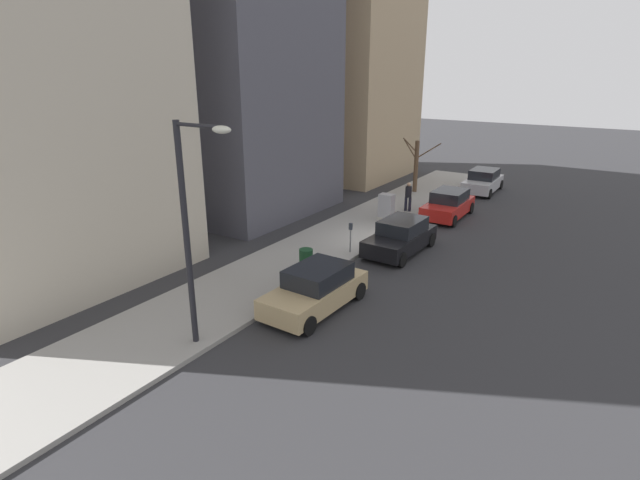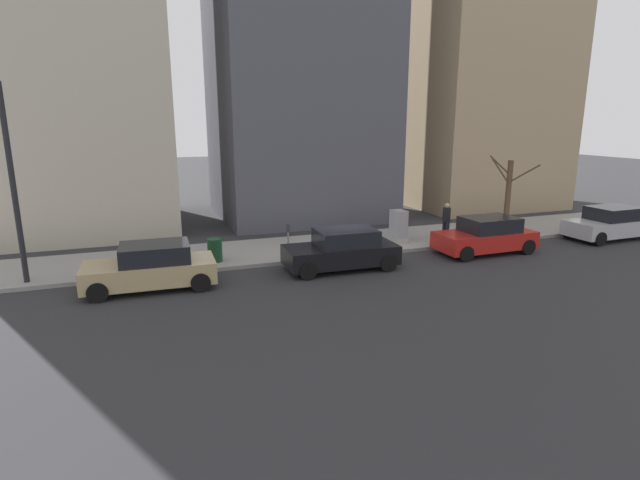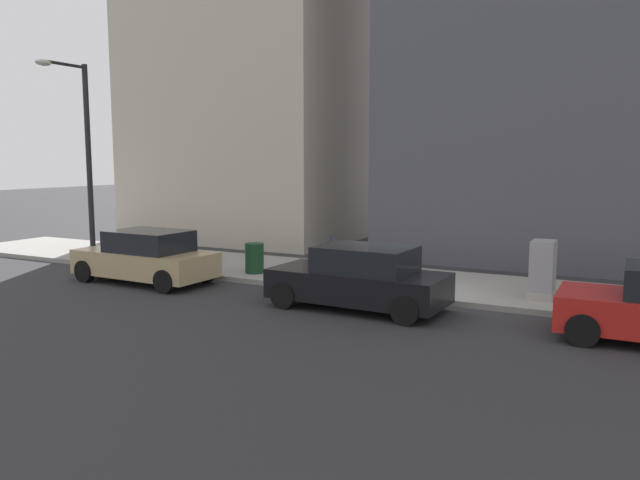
% 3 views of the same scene
% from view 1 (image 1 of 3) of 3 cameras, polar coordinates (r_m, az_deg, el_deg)
% --- Properties ---
extents(ground_plane, '(120.00, 120.00, 0.00)m').
position_cam_1_polar(ground_plane, '(23.90, 6.90, -0.43)').
color(ground_plane, '#2B2B2D').
extents(sidewalk, '(4.00, 36.00, 0.15)m').
position_cam_1_polar(sidewalk, '(24.76, 2.77, 0.57)').
color(sidewalk, gray).
rests_on(sidewalk, ground).
extents(parked_car_silver, '(2.01, 4.24, 1.52)m').
position_cam_1_polar(parked_car_silver, '(35.38, 18.13, 6.41)').
color(parked_car_silver, '#B7B7BC').
rests_on(parked_car_silver, ground).
extents(parked_car_red, '(1.97, 4.22, 1.52)m').
position_cam_1_polar(parked_car_red, '(28.68, 14.45, 3.95)').
color(parked_car_red, red).
rests_on(parked_car_red, ground).
extents(parked_car_black, '(2.02, 4.25, 1.52)m').
position_cam_1_polar(parked_car_black, '(22.73, 9.19, 0.39)').
color(parked_car_black, black).
rests_on(parked_car_black, ground).
extents(parked_car_tan, '(2.04, 4.26, 1.52)m').
position_cam_1_polar(parked_car_tan, '(17.19, -0.50, -5.63)').
color(parked_car_tan, tan).
rests_on(parked_car_tan, ground).
extents(parking_meter, '(0.14, 0.10, 1.35)m').
position_cam_1_polar(parking_meter, '(22.00, 3.50, 0.64)').
color(parking_meter, slate).
rests_on(parking_meter, sidewalk).
extents(utility_box, '(0.83, 0.61, 1.43)m').
position_cam_1_polar(utility_box, '(26.99, 7.59, 3.71)').
color(utility_box, '#A8A399').
rests_on(utility_box, sidewalk).
extents(streetlamp, '(1.97, 0.32, 6.50)m').
position_cam_1_polar(streetlamp, '(14.07, -14.47, 2.34)').
color(streetlamp, black).
rests_on(streetlamp, sidewalk).
extents(bare_tree, '(2.09, 1.44, 3.59)m').
position_cam_1_polar(bare_tree, '(33.52, 10.93, 8.45)').
color(bare_tree, brown).
rests_on(bare_tree, sidewalk).
extents(trash_bin, '(0.56, 0.56, 0.90)m').
position_cam_1_polar(trash_bin, '(20.11, -1.61, -2.28)').
color(trash_bin, '#14381E').
rests_on(trash_bin, sidewalk).
extents(pedestrian_near_meter, '(0.40, 0.36, 1.66)m').
position_cam_1_polar(pedestrian_near_meter, '(28.89, 10.06, 5.09)').
color(pedestrian_near_meter, '#1E1E2D').
rests_on(pedestrian_near_meter, sidewalk).
extents(office_tower_left, '(9.05, 9.05, 15.22)m').
position_cam_1_polar(office_tower_left, '(39.05, 2.68, 18.59)').
color(office_tower_left, tan).
rests_on(office_tower_left, ground).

